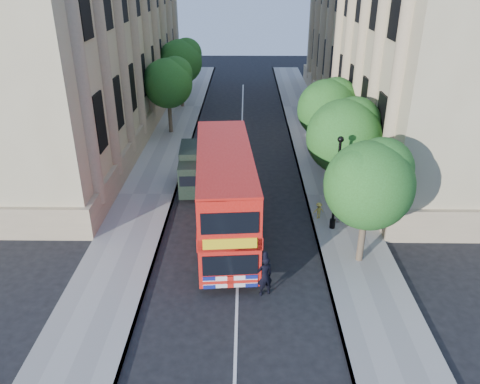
{
  "coord_description": "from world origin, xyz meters",
  "views": [
    {
      "loc": [
        0.33,
        -15.82,
        12.8
      ],
      "look_at": [
        0.05,
        5.83,
        2.3
      ],
      "focal_mm": 35.0,
      "sensor_mm": 36.0,
      "label": 1
    }
  ],
  "objects_px": {
    "lamp_post": "(336,187)",
    "double_decker_bus": "(225,192)",
    "woman_pedestrian": "(338,208)",
    "police_constable": "(265,276)",
    "box_van": "(195,170)"
  },
  "relations": [
    {
      "from": "lamp_post",
      "to": "double_decker_bus",
      "type": "relative_size",
      "value": 0.51
    },
    {
      "from": "police_constable",
      "to": "box_van",
      "type": "bearing_deg",
      "value": -91.66
    },
    {
      "from": "police_constable",
      "to": "double_decker_bus",
      "type": "bearing_deg",
      "value": -90.93
    },
    {
      "from": "lamp_post",
      "to": "police_constable",
      "type": "xyz_separation_m",
      "value": [
        -3.83,
        -5.53,
        -1.55
      ]
    },
    {
      "from": "double_decker_bus",
      "to": "box_van",
      "type": "bearing_deg",
      "value": 105.27
    },
    {
      "from": "box_van",
      "to": "woman_pedestrian",
      "type": "xyz_separation_m",
      "value": [
        8.2,
        -4.39,
        -0.35
      ]
    },
    {
      "from": "double_decker_bus",
      "to": "box_van",
      "type": "height_order",
      "value": "double_decker_bus"
    },
    {
      "from": "lamp_post",
      "to": "box_van",
      "type": "xyz_separation_m",
      "value": [
        -7.82,
        5.12,
        -1.24
      ]
    },
    {
      "from": "police_constable",
      "to": "woman_pedestrian",
      "type": "distance_m",
      "value": 7.54
    },
    {
      "from": "lamp_post",
      "to": "woman_pedestrian",
      "type": "height_order",
      "value": "lamp_post"
    },
    {
      "from": "double_decker_bus",
      "to": "box_van",
      "type": "relative_size",
      "value": 2.2
    },
    {
      "from": "double_decker_bus",
      "to": "police_constable",
      "type": "xyz_separation_m",
      "value": [
        1.86,
        -4.77,
        -1.6
      ]
    },
    {
      "from": "double_decker_bus",
      "to": "box_van",
      "type": "xyz_separation_m",
      "value": [
        -2.13,
        5.88,
        -1.29
      ]
    },
    {
      "from": "woman_pedestrian",
      "to": "box_van",
      "type": "bearing_deg",
      "value": -59.47
    },
    {
      "from": "double_decker_bus",
      "to": "woman_pedestrian",
      "type": "height_order",
      "value": "double_decker_bus"
    }
  ]
}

